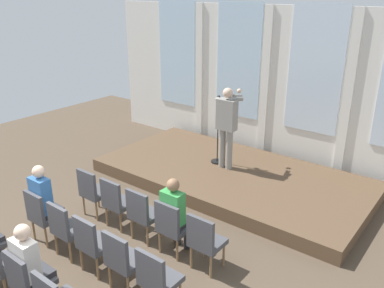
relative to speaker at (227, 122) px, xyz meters
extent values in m
cube|color=silver|center=(0.21, 1.69, 0.50)|extent=(9.68, 0.10, 3.63)
cube|color=silver|center=(-2.70, 1.63, 1.00)|extent=(1.21, 0.04, 2.77)
cube|color=silver|center=(-1.94, 1.63, 0.50)|extent=(0.20, 0.08, 3.63)
cube|color=silver|center=(-0.76, 1.63, 1.00)|extent=(1.21, 0.04, 2.77)
cube|color=silver|center=(-0.01, 1.63, 0.50)|extent=(0.20, 0.08, 3.63)
cube|color=silver|center=(1.17, 1.63, 1.00)|extent=(1.21, 0.04, 2.77)
cube|color=silver|center=(1.93, 1.63, 0.50)|extent=(0.20, 0.08, 3.63)
cube|color=brown|center=(0.21, -0.06, -1.18)|extent=(5.74, 2.90, 0.28)
cylinder|color=gray|center=(-0.09, -0.02, -0.60)|extent=(0.14, 0.14, 0.88)
cylinder|color=gray|center=(0.09, -0.02, -0.60)|extent=(0.14, 0.14, 0.88)
cube|color=gray|center=(0.00, -0.02, 0.17)|extent=(0.42, 0.22, 0.66)
cube|color=navy|center=(0.00, 0.10, 0.25)|extent=(0.06, 0.01, 0.40)
sphere|color=beige|center=(0.00, -0.01, 0.64)|extent=(0.21, 0.21, 0.21)
cylinder|color=gray|center=(-0.24, 0.06, 0.28)|extent=(0.09, 0.28, 0.45)
cylinder|color=gray|center=(0.14, 0.12, 0.51)|extent=(0.15, 0.36, 0.15)
cylinder|color=gray|center=(0.08, 0.25, 0.53)|extent=(0.11, 0.34, 0.15)
sphere|color=beige|center=(-0.04, 0.51, 0.58)|extent=(0.10, 0.10, 0.10)
cylinder|color=black|center=(-0.30, 0.11, -1.02)|extent=(0.28, 0.28, 0.03)
cylinder|color=black|center=(-0.30, 0.11, -0.28)|extent=(0.02, 0.02, 1.45)
sphere|color=#262626|center=(-0.30, 0.11, 0.48)|extent=(0.07, 0.07, 0.07)
cylinder|color=olive|center=(-0.88, -2.55, -1.12)|extent=(0.04, 0.04, 0.40)
cylinder|color=olive|center=(-1.24, -2.55, -1.12)|extent=(0.04, 0.04, 0.40)
cylinder|color=olive|center=(-0.88, -2.89, -1.12)|extent=(0.04, 0.04, 0.40)
cylinder|color=olive|center=(-1.24, -2.89, -1.12)|extent=(0.04, 0.04, 0.40)
cube|color=#47474C|center=(-1.06, -2.72, -0.88)|extent=(0.46, 0.44, 0.08)
cube|color=#47474C|center=(-1.06, -2.91, -0.61)|extent=(0.46, 0.06, 0.46)
cylinder|color=olive|center=(-0.25, -2.55, -1.12)|extent=(0.04, 0.04, 0.40)
cylinder|color=olive|center=(-0.61, -2.55, -1.12)|extent=(0.04, 0.04, 0.40)
cylinder|color=olive|center=(-0.25, -2.89, -1.12)|extent=(0.04, 0.04, 0.40)
cylinder|color=olive|center=(-0.61, -2.89, -1.12)|extent=(0.04, 0.04, 0.40)
cube|color=#47474C|center=(-0.43, -2.72, -0.88)|extent=(0.46, 0.44, 0.08)
cube|color=#47474C|center=(-0.43, -2.91, -0.61)|extent=(0.46, 0.06, 0.46)
cylinder|color=olive|center=(0.39, -2.55, -1.12)|extent=(0.04, 0.04, 0.40)
cylinder|color=olive|center=(0.03, -2.55, -1.12)|extent=(0.04, 0.04, 0.40)
cylinder|color=olive|center=(0.39, -2.89, -1.12)|extent=(0.04, 0.04, 0.40)
cylinder|color=olive|center=(0.03, -2.89, -1.12)|extent=(0.04, 0.04, 0.40)
cube|color=#47474C|center=(0.21, -2.72, -0.88)|extent=(0.46, 0.44, 0.08)
cube|color=#47474C|center=(0.21, -2.91, -0.61)|extent=(0.46, 0.06, 0.46)
cylinder|color=olive|center=(1.02, -2.55, -1.12)|extent=(0.04, 0.04, 0.40)
cylinder|color=olive|center=(0.66, -2.55, -1.12)|extent=(0.04, 0.04, 0.40)
cylinder|color=olive|center=(1.02, -2.89, -1.12)|extent=(0.04, 0.04, 0.40)
cylinder|color=olive|center=(0.66, -2.89, -1.12)|extent=(0.04, 0.04, 0.40)
cube|color=#47474C|center=(0.84, -2.72, -0.88)|extent=(0.46, 0.44, 0.08)
cube|color=#47474C|center=(0.84, -2.91, -0.61)|extent=(0.46, 0.06, 0.46)
cylinder|color=#2D2D33|center=(0.75, -2.54, -1.10)|extent=(0.10, 0.10, 0.44)
cylinder|color=#2D2D33|center=(0.93, -2.54, -1.10)|extent=(0.10, 0.10, 0.44)
cube|color=#2D2D33|center=(0.84, -2.66, -0.82)|extent=(0.34, 0.36, 0.12)
cube|color=green|center=(0.84, -2.77, -0.49)|extent=(0.36, 0.20, 0.53)
sphere|color=#8C6647|center=(0.84, -2.75, -0.11)|extent=(0.20, 0.20, 0.20)
cylinder|color=olive|center=(1.65, -2.55, -1.12)|extent=(0.04, 0.04, 0.40)
cylinder|color=olive|center=(1.29, -2.55, -1.12)|extent=(0.04, 0.04, 0.40)
cylinder|color=olive|center=(1.65, -2.89, -1.12)|extent=(0.04, 0.04, 0.40)
cylinder|color=olive|center=(1.29, -2.89, -1.12)|extent=(0.04, 0.04, 0.40)
cube|color=#47474C|center=(1.47, -2.72, -0.88)|extent=(0.46, 0.44, 0.08)
cube|color=#47474C|center=(1.47, -2.91, -0.61)|extent=(0.46, 0.06, 0.46)
cylinder|color=olive|center=(-0.88, -3.59, -1.12)|extent=(0.04, 0.04, 0.40)
cylinder|color=olive|center=(-1.24, -3.59, -1.12)|extent=(0.04, 0.04, 0.40)
cylinder|color=olive|center=(-0.88, -3.93, -1.12)|extent=(0.04, 0.04, 0.40)
cylinder|color=olive|center=(-1.24, -3.93, -1.12)|extent=(0.04, 0.04, 0.40)
cube|color=#47474C|center=(-1.06, -3.76, -0.88)|extent=(0.46, 0.44, 0.08)
cube|color=#47474C|center=(-1.06, -3.95, -0.61)|extent=(0.46, 0.06, 0.46)
cylinder|color=#2D2D33|center=(-1.15, -3.58, -1.10)|extent=(0.10, 0.10, 0.44)
cylinder|color=#2D2D33|center=(-0.97, -3.58, -1.10)|extent=(0.10, 0.10, 0.44)
cube|color=#2D2D33|center=(-1.06, -3.70, -0.82)|extent=(0.34, 0.36, 0.12)
cube|color=#3366A5|center=(-1.06, -3.81, -0.46)|extent=(0.36, 0.20, 0.60)
sphere|color=beige|center=(-1.06, -3.79, -0.05)|extent=(0.20, 0.20, 0.20)
cylinder|color=olive|center=(-0.25, -3.59, -1.12)|extent=(0.04, 0.04, 0.40)
cylinder|color=olive|center=(-0.61, -3.59, -1.12)|extent=(0.04, 0.04, 0.40)
cylinder|color=olive|center=(-0.25, -3.93, -1.12)|extent=(0.04, 0.04, 0.40)
cylinder|color=olive|center=(-0.61, -3.93, -1.12)|extent=(0.04, 0.04, 0.40)
cube|color=#47474C|center=(-0.43, -3.76, -0.88)|extent=(0.46, 0.44, 0.08)
cube|color=#47474C|center=(-0.43, -3.95, -0.61)|extent=(0.46, 0.06, 0.46)
cylinder|color=olive|center=(0.39, -3.59, -1.12)|extent=(0.04, 0.04, 0.40)
cylinder|color=olive|center=(0.03, -3.59, -1.12)|extent=(0.04, 0.04, 0.40)
cylinder|color=olive|center=(0.39, -3.93, -1.12)|extent=(0.04, 0.04, 0.40)
cylinder|color=olive|center=(0.03, -3.93, -1.12)|extent=(0.04, 0.04, 0.40)
cube|color=#47474C|center=(0.21, -3.76, -0.88)|extent=(0.46, 0.44, 0.08)
cube|color=#47474C|center=(0.21, -3.95, -0.61)|extent=(0.46, 0.06, 0.46)
cylinder|color=olive|center=(1.02, -3.59, -1.12)|extent=(0.04, 0.04, 0.40)
cylinder|color=olive|center=(0.66, -3.59, -1.12)|extent=(0.04, 0.04, 0.40)
cylinder|color=olive|center=(1.02, -3.93, -1.12)|extent=(0.04, 0.04, 0.40)
cylinder|color=olive|center=(0.66, -3.93, -1.12)|extent=(0.04, 0.04, 0.40)
cube|color=#47474C|center=(0.84, -3.76, -0.88)|extent=(0.46, 0.44, 0.08)
cube|color=#47474C|center=(0.84, -3.95, -0.61)|extent=(0.46, 0.06, 0.46)
cylinder|color=olive|center=(1.29, -3.59, -1.12)|extent=(0.04, 0.04, 0.40)
cube|color=#47474C|center=(1.47, -3.76, -0.88)|extent=(0.46, 0.44, 0.08)
cube|color=#47474C|center=(1.47, -3.95, -0.61)|extent=(0.46, 0.06, 0.46)
cylinder|color=olive|center=(-0.88, -4.62, -1.12)|extent=(0.04, 0.04, 0.40)
cylinder|color=#2D2D33|center=(-0.97, -4.61, -1.10)|extent=(0.10, 0.10, 0.44)
cylinder|color=olive|center=(-0.25, -4.62, -1.12)|extent=(0.04, 0.04, 0.40)
cylinder|color=olive|center=(-0.61, -4.62, -1.12)|extent=(0.04, 0.04, 0.40)
cube|color=#47474C|center=(-0.43, -4.79, -0.88)|extent=(0.46, 0.44, 0.08)
cylinder|color=olive|center=(0.03, -4.62, -1.12)|extent=(0.04, 0.04, 0.40)
cube|color=#47474C|center=(0.21, -4.79, -0.88)|extent=(0.46, 0.44, 0.08)
cube|color=#47474C|center=(0.21, -4.98, -0.61)|extent=(0.46, 0.06, 0.46)
cylinder|color=#2D2D33|center=(0.12, -4.61, -1.10)|extent=(0.10, 0.10, 0.44)
cube|color=#2D2D33|center=(0.21, -4.73, -0.82)|extent=(0.34, 0.36, 0.12)
cube|color=silver|center=(0.21, -4.84, -0.49)|extent=(0.36, 0.20, 0.54)
sphere|color=beige|center=(0.21, -4.82, -0.11)|extent=(0.20, 0.20, 0.20)
camera|label=1|loc=(4.35, -6.83, 2.63)|focal=37.52mm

